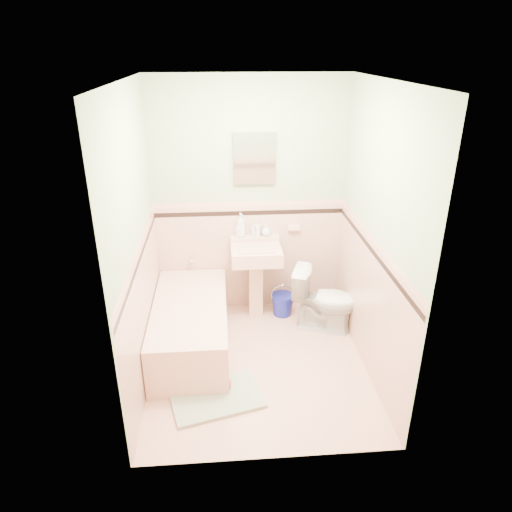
{
  "coord_description": "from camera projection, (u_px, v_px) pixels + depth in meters",
  "views": [
    {
      "loc": [
        -0.31,
        -3.55,
        2.73
      ],
      "look_at": [
        0.0,
        0.25,
        1.0
      ],
      "focal_mm": 32.68,
      "sensor_mm": 36.0,
      "label": 1
    }
  ],
  "objects": [
    {
      "name": "toilet",
      "position": [
        325.0,
        300.0,
        4.8
      ],
      "size": [
        0.74,
        0.57,
        0.67
      ],
      "primitive_type": "imported",
      "rotation": [
        0.0,
        0.0,
        1.23
      ],
      "color": "white",
      "rests_on": "floor"
    },
    {
      "name": "accent_right",
      "position": [
        373.0,
        251.0,
        3.98
      ],
      "size": [
        0.0,
        2.2,
        2.2
      ],
      "primitive_type": "plane",
      "rotation": [
        1.57,
        0.0,
        -1.57
      ],
      "color": "black",
      "rests_on": "ground"
    },
    {
      "name": "tube",
      "position": [
        237.0,
        231.0,
        4.92
      ],
      "size": [
        0.04,
        0.04,
        0.12
      ],
      "primitive_type": "cylinder",
      "rotation": [
        0.0,
        0.0,
        0.23
      ],
      "color": "white",
      "rests_on": "sink"
    },
    {
      "name": "shoe",
      "position": [
        222.0,
        384.0,
        4.02
      ],
      "size": [
        0.15,
        0.09,
        0.06
      ],
      "primitive_type": "cube",
      "rotation": [
        0.0,
        0.0,
        -0.15
      ],
      "color": "#BF1E59",
      "rests_on": "bath_mat"
    },
    {
      "name": "sink_faucet",
      "position": [
        255.0,
        231.0,
        4.89
      ],
      "size": [
        0.02,
        0.02,
        0.1
      ],
      "primitive_type": "cylinder",
      "color": "silver",
      "rests_on": "sink"
    },
    {
      "name": "bathtub",
      "position": [
        191.0,
        327.0,
        4.53
      ],
      "size": [
        0.7,
        1.5,
        0.45
      ],
      "primitive_type": "cube",
      "color": "#E3AD98",
      "rests_on": "floor"
    },
    {
      "name": "tub_faucet",
      "position": [
        192.0,
        259.0,
        5.02
      ],
      "size": [
        0.04,
        0.12,
        0.04
      ],
      "primitive_type": "cylinder",
      "rotation": [
        1.57,
        0.0,
        0.0
      ],
      "color": "silver",
      "rests_on": "wall_back"
    },
    {
      "name": "cap_left",
      "position": [
        139.0,
        248.0,
        3.8
      ],
      "size": [
        0.0,
        2.2,
        2.2
      ],
      "primitive_type": "plane",
      "rotation": [
        1.57,
        0.0,
        1.57
      ],
      "color": "#E8A08C",
      "rests_on": "ground"
    },
    {
      "name": "wall_left",
      "position": [
        136.0,
        245.0,
        3.78
      ],
      "size": [
        0.0,
        2.5,
        2.5
      ],
      "primitive_type": "plane",
      "rotation": [
        1.57,
        0.0,
        1.57
      ],
      "color": "beige",
      "rests_on": "ground"
    },
    {
      "name": "accent_back",
      "position": [
        250.0,
        213.0,
        4.89
      ],
      "size": [
        2.0,
        0.0,
        2.0
      ],
      "primitive_type": "plane",
      "rotation": [
        1.57,
        0.0,
        0.0
      ],
      "color": "black",
      "rests_on": "ground"
    },
    {
      "name": "medicine_cabinet",
      "position": [
        254.0,
        158.0,
        4.64
      ],
      "size": [
        0.41,
        0.04,
        0.51
      ],
      "primitive_type": "cube",
      "color": "white",
      "rests_on": "wall_back"
    },
    {
      "name": "cap_front",
      "position": [
        273.0,
        312.0,
        2.89
      ],
      "size": [
        2.0,
        0.0,
        2.0
      ],
      "primitive_type": "plane",
      "rotation": [
        -1.57,
        0.0,
        0.0
      ],
      "color": "#E8A08C",
      "rests_on": "ground"
    },
    {
      "name": "ceiling",
      "position": [
        259.0,
        80.0,
        3.34
      ],
      "size": [
        2.2,
        2.2,
        0.0
      ],
      "primitive_type": "plane",
      "rotation": [
        3.14,
        0.0,
        0.0
      ],
      "color": "white",
      "rests_on": "ground"
    },
    {
      "name": "soap_bottle_mid",
      "position": [
        256.0,
        228.0,
        4.92
      ],
      "size": [
        0.1,
        0.1,
        0.18
      ],
      "primitive_type": "imported",
      "rotation": [
        0.0,
        0.0,
        -0.24
      ],
      "color": "#B2B2B2",
      "rests_on": "sink"
    },
    {
      "name": "bucket",
      "position": [
        282.0,
        305.0,
        5.13
      ],
      "size": [
        0.3,
        0.3,
        0.24
      ],
      "primitive_type": null,
      "rotation": [
        0.0,
        0.0,
        -0.3
      ],
      "color": "#151C96",
      "rests_on": "floor"
    },
    {
      "name": "bath_mat",
      "position": [
        216.0,
        397.0,
        3.93
      ],
      "size": [
        0.85,
        0.67,
        0.03
      ],
      "primitive_type": "cube",
      "rotation": [
        0.0,
        0.0,
        0.26
      ],
      "color": "gray",
      "rests_on": "floor"
    },
    {
      "name": "wall_back",
      "position": [
        249.0,
        201.0,
        4.85
      ],
      "size": [
        2.5,
        0.0,
        2.5
      ],
      "primitive_type": "plane",
      "rotation": [
        1.57,
        0.0,
        0.0
      ],
      "color": "beige",
      "rests_on": "ground"
    },
    {
      "name": "cap_right",
      "position": [
        374.0,
        241.0,
        3.94
      ],
      "size": [
        0.0,
        2.2,
        2.2
      ],
      "primitive_type": "plane",
      "rotation": [
        1.57,
        0.0,
        -1.57
      ],
      "color": "#E8A08C",
      "rests_on": "ground"
    },
    {
      "name": "soap_dish",
      "position": [
        294.0,
        228.0,
        4.98
      ],
      "size": [
        0.13,
        0.07,
        0.04
      ],
      "primitive_type": "cube",
      "color": "#E3AD98",
      "rests_on": "wall_back"
    },
    {
      "name": "wall_right",
      "position": [
        376.0,
        237.0,
        3.93
      ],
      "size": [
        0.0,
        2.5,
        2.5
      ],
      "primitive_type": "plane",
      "rotation": [
        1.57,
        0.0,
        -1.57
      ],
      "color": "beige",
      "rests_on": "ground"
    },
    {
      "name": "accent_left",
      "position": [
        140.0,
        259.0,
        3.84
      ],
      "size": [
        0.0,
        2.2,
        2.2
      ],
      "primitive_type": "plane",
      "rotation": [
        1.57,
        0.0,
        1.57
      ],
      "color": "black",
      "rests_on": "ground"
    },
    {
      "name": "soap_bottle_right",
      "position": [
        266.0,
        230.0,
        4.94
      ],
      "size": [
        0.1,
        0.1,
        0.13
      ],
      "primitive_type": "imported",
      "rotation": [
        0.0,
        0.0,
        -0.02
      ],
      "color": "#B2B2B2",
      "rests_on": "sink"
    },
    {
      "name": "accent_front",
      "position": [
        273.0,
        326.0,
        2.93
      ],
      "size": [
        2.0,
        0.0,
        2.0
      ],
      "primitive_type": "plane",
      "rotation": [
        -1.57,
        0.0,
        0.0
      ],
      "color": "black",
      "rests_on": "ground"
    },
    {
      "name": "wainscot_left",
      "position": [
        145.0,
        313.0,
        4.05
      ],
      "size": [
        0.0,
        2.2,
        2.2
      ],
      "primitive_type": "plane",
      "rotation": [
        1.57,
        0.0,
        1.57
      ],
      "color": "beige",
      "rests_on": "ground"
    },
    {
      "name": "soap_bottle_left",
      "position": [
        241.0,
        225.0,
        4.89
      ],
      "size": [
        0.13,
        0.13,
        0.26
      ],
      "primitive_type": "imported",
      "rotation": [
        0.0,
        0.0,
        0.31
      ],
      "color": "#B2B2B2",
      "rests_on": "sink"
    },
    {
      "name": "cap_back",
      "position": [
        250.0,
        204.0,
        4.85
      ],
      "size": [
        2.0,
        0.0,
        2.0
      ],
      "primitive_type": "plane",
      "rotation": [
        1.57,
        0.0,
        0.0
      ],
      "color": "#E8A08C",
      "rests_on": "ground"
    },
    {
      "name": "wall_front",
      "position": [
        274.0,
        309.0,
        2.86
      ],
      "size": [
        2.5,
        0.0,
        2.5
      ],
      "primitive_type": "plane",
      "rotation": [
        -1.57,
        0.0,
        0.0
      ],
      "color": "beige",
      "rests_on": "ground"
    },
    {
      "name": "sink",
      "position": [
        256.0,
        283.0,
        4.99
      ],
      "size": [
        0.52,
        0.48,
        0.82
      ],
      "primitive_type": null,
      "color": "#E3AD98",
      "rests_on": "floor"
    },
    {
      "name": "floor",
      "position": [
        258.0,
        364.0,
        4.37
      ],
      "size": [
        2.2,
        2.2,
        0.0
      ],
      "primitive_type": "plane",
      "color": "#E8AE98",
      "rests_on": "ground"
    },
    {
      "name": "wainscot_right",
      "position": [
        367.0,
        304.0,
        4.2
      ],
      "size": [
        0.0,
        2.2,
        2.2
      ],
      "primitive_type": "plane",
      "rotation": [
        1.57,
        0.0,
        -1.57
      ],
      "color": "beige",
      "rests_on": "ground"
    },
    {
      "name": "wainscot_front",
      "position": [
        272.0,
        392.0,
        3.14
      ],
      "size": [
        2.0,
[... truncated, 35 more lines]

